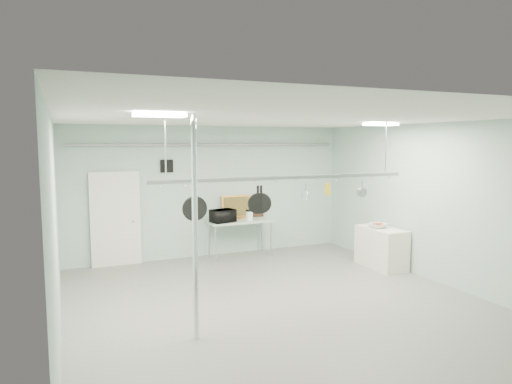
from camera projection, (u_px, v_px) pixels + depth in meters
name	position (u px, v px, depth m)	size (l,w,h in m)	color
floor	(284.00, 308.00, 7.77)	(8.00, 8.00, 0.00)	gray
ceiling	(285.00, 119.00, 7.42)	(7.00, 8.00, 0.02)	silver
back_wall	(211.00, 191.00, 11.24)	(7.00, 0.02, 3.20)	#A1C1B3
right_wall	(443.00, 204.00, 8.96)	(0.02, 8.00, 3.20)	#A1C1B3
door	(116.00, 220.00, 10.36)	(1.10, 0.10, 2.20)	silver
wall_vent	(167.00, 166.00, 10.72)	(0.30, 0.04, 0.30)	black
conduit_pipe	(212.00, 145.00, 11.03)	(0.07, 0.07, 6.60)	gray
chrome_pole	(195.00, 229.00, 6.38)	(0.08, 0.08, 3.20)	silver
prep_table	(240.00, 223.00, 11.20)	(1.60, 0.70, 0.91)	#ACCAB8
side_cabinet	(381.00, 248.00, 10.24)	(0.60, 1.20, 0.90)	silver
pot_rack	(287.00, 176.00, 7.88)	(4.80, 0.06, 1.00)	#B7B7BC
light_panel_left	(160.00, 115.00, 5.83)	(0.65, 0.30, 0.05)	white
light_panel_right	(381.00, 124.00, 8.91)	(0.65, 0.30, 0.05)	white
microwave	(223.00, 216.00, 10.88)	(0.56, 0.38, 0.31)	black
coffee_canister	(249.00, 216.00, 11.13)	(0.17, 0.17, 0.23)	white
painting_large	(236.00, 207.00, 11.45)	(0.78, 0.05, 0.58)	orange
painting_small	(258.00, 212.00, 11.69)	(0.30, 0.04, 0.25)	#331A11
fruit_bowl	(378.00, 226.00, 10.21)	(0.40, 0.40, 0.10)	silver
skillet_left	(195.00, 205.00, 7.28)	(0.40, 0.06, 0.54)	black
skillet_mid	(261.00, 200.00, 7.73)	(0.35, 0.06, 0.49)	black
skillet_right	(258.00, 199.00, 7.71)	(0.35, 0.06, 0.47)	black
whisk	(306.00, 192.00, 8.06)	(0.16, 0.16, 0.31)	silver
grater	(328.00, 189.00, 8.23)	(0.10, 0.02, 0.24)	gold
saucepan	(362.00, 189.00, 8.53)	(0.17, 0.10, 0.30)	silver
fruit_cluster	(378.00, 224.00, 10.21)	(0.24, 0.24, 0.09)	red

